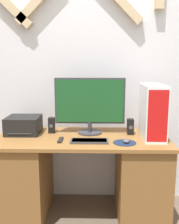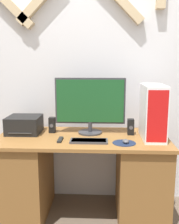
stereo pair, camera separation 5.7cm
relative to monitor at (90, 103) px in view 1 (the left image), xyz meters
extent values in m
cube|color=silver|center=(-0.07, 0.29, 0.27)|extent=(6.40, 0.05, 2.70)
cube|color=brown|center=(-0.07, -0.12, -0.30)|extent=(1.56, 0.72, 0.03)
cube|color=brown|center=(-0.62, -0.12, -0.70)|extent=(0.44, 0.66, 0.76)
cube|color=brown|center=(0.49, -0.12, -0.70)|extent=(0.44, 0.66, 0.76)
cylinder|color=#333338|center=(0.00, 0.00, -0.28)|extent=(0.23, 0.23, 0.02)
cylinder|color=#333338|center=(0.00, 0.00, -0.23)|extent=(0.04, 0.04, 0.10)
cube|color=#333338|center=(0.00, 0.01, 0.02)|extent=(0.66, 0.03, 0.43)
cube|color=#194C23|center=(0.00, -0.01, 0.02)|extent=(0.63, 0.01, 0.40)
cube|color=#3D3D42|center=(0.00, -0.29, -0.28)|extent=(0.32, 0.13, 0.02)
cube|color=#5B5B60|center=(0.00, -0.29, -0.28)|extent=(0.30, 0.11, 0.01)
cylinder|color=#19233D|center=(0.30, -0.30, -0.29)|extent=(0.20, 0.20, 0.00)
ellipsoid|color=#4C4C51|center=(0.31, -0.31, -0.27)|extent=(0.05, 0.08, 0.03)
cube|color=white|center=(0.56, -0.14, -0.05)|extent=(0.18, 0.41, 0.48)
cube|color=red|center=(0.56, -0.34, -0.05)|extent=(0.17, 0.01, 0.43)
cube|color=black|center=(-0.63, -0.02, -0.21)|extent=(0.31, 0.29, 0.16)
cube|color=#333333|center=(-0.63, -0.11, -0.25)|extent=(0.22, 0.13, 0.01)
cube|color=black|center=(-0.37, 0.01, -0.22)|extent=(0.06, 0.07, 0.15)
cylinder|color=#47474C|center=(-0.37, -0.03, -0.22)|extent=(0.04, 0.00, 0.04)
cube|color=black|center=(0.38, -0.03, -0.22)|extent=(0.06, 0.07, 0.15)
cylinder|color=#47474C|center=(0.38, -0.07, -0.22)|extent=(0.04, 0.00, 0.04)
cube|color=black|center=(-0.25, -0.26, -0.28)|extent=(0.04, 0.15, 0.02)
camera|label=1|loc=(0.06, -2.44, 0.39)|focal=42.00mm
camera|label=2|loc=(0.11, -2.43, 0.39)|focal=42.00mm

